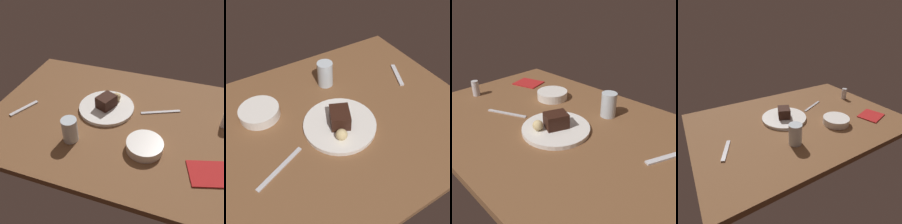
% 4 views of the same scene
% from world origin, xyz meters
% --- Properties ---
extents(dining_table, '(1.20, 0.84, 0.03)m').
position_xyz_m(dining_table, '(0.00, 0.00, 0.01)').
color(dining_table, brown).
rests_on(dining_table, ground).
extents(dessert_plate, '(0.27, 0.27, 0.02)m').
position_xyz_m(dessert_plate, '(0.07, -0.04, 0.04)').
color(dessert_plate, white).
rests_on(dessert_plate, dining_table).
extents(chocolate_cake_slice, '(0.10, 0.11, 0.06)m').
position_xyz_m(chocolate_cake_slice, '(0.07, -0.04, 0.08)').
color(chocolate_cake_slice, black).
rests_on(chocolate_cake_slice, dessert_plate).
extents(bread_roll, '(0.04, 0.04, 0.04)m').
position_xyz_m(bread_roll, '(0.04, -0.11, 0.07)').
color(bread_roll, '#DBC184').
rests_on(bread_roll, dessert_plate).
extents(water_glass, '(0.07, 0.07, 0.11)m').
position_xyz_m(water_glass, '(0.14, 0.20, 0.08)').
color(water_glass, silver).
rests_on(water_glass, dining_table).
extents(side_bowl, '(0.15, 0.15, 0.04)m').
position_xyz_m(side_bowl, '(-0.16, 0.16, 0.05)').
color(side_bowl, white).
rests_on(side_bowl, dining_table).
extents(dessert_spoon, '(0.08, 0.14, 0.01)m').
position_xyz_m(dessert_spoon, '(0.45, 0.09, 0.03)').
color(dessert_spoon, silver).
rests_on(dessert_spoon, dining_table).
extents(butter_knife, '(0.18, 0.09, 0.01)m').
position_xyz_m(butter_knife, '(-0.18, -0.10, 0.03)').
color(butter_knife, silver).
rests_on(butter_knife, dining_table).
extents(folded_napkin, '(0.17, 0.15, 0.01)m').
position_xyz_m(folded_napkin, '(-0.41, 0.20, 0.03)').
color(folded_napkin, '#B21E1E').
rests_on(folded_napkin, dining_table).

